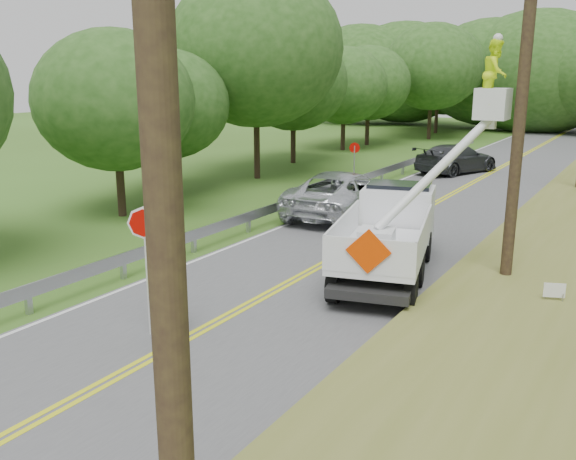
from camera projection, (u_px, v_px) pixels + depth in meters
The scene contains 12 objects.
ground at pixel (123, 374), 11.63m from camera, with size 140.00×140.00×0.00m, color #37541A.
road at pixel (398, 223), 23.20m from camera, with size 7.20×96.00×0.03m.
guardrail at pixel (317, 194), 25.85m from camera, with size 0.18×48.00×0.77m.
utility_poles at pixel (569, 80), 21.87m from camera, with size 1.60×43.30×10.00m.
treeline_left at pixel (334, 71), 39.23m from camera, with size 10.07×55.95×10.70m.
treeline_horizon at pixel (569, 73), 56.88m from camera, with size 57.40×14.95×11.64m.
flagger at pixel (164, 293), 12.91m from camera, with size 1.10×0.52×2.84m.
bucket_truck at pixel (399, 219), 17.53m from camera, with size 4.49×6.68×6.32m.
suv_silver at pixel (343, 193), 24.27m from camera, with size 2.93×6.36×1.77m, color silver.
suv_darkgrey at pixel (456, 159), 34.66m from camera, with size 2.23×5.49×1.59m, color #36383D.
stop_sign_permanent at pixel (354, 160), 28.85m from camera, with size 0.47×0.23×2.36m.
yard_sign at pixel (554, 292), 14.52m from camera, with size 0.47×0.21×0.72m.
Camera 1 is at (8.19, -7.41, 5.53)m, focal length 38.42 mm.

